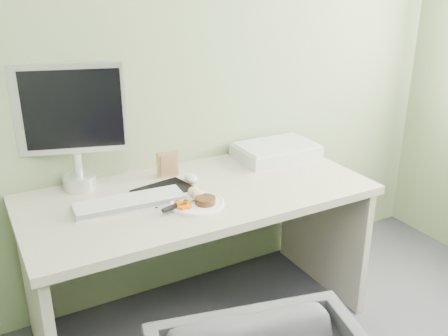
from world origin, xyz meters
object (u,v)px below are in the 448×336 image
desk (199,226)px  scanner (276,151)px  monitor (72,120)px  plate (197,204)px

desk → scanner: (0.57, 0.20, 0.22)m
desk → scanner: scanner is taller
desk → monitor: 0.76m
scanner → monitor: (-1.04, 0.11, 0.29)m
scanner → desk: bearing=-159.3°
scanner → monitor: size_ratio=0.74×
plate → monitor: 0.68m
monitor → scanner: bearing=11.0°
desk → monitor: monitor is taller
desk → plate: plate is taller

